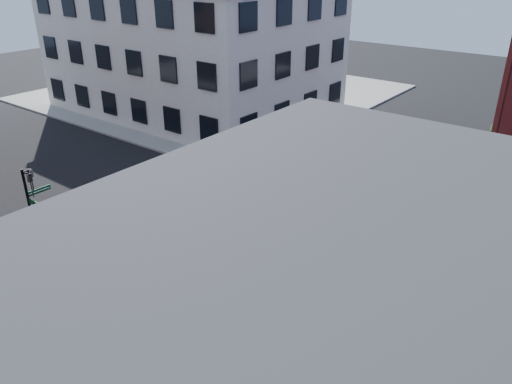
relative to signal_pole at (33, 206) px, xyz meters
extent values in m
plane|color=black|center=(6.72, 6.68, -2.86)|extent=(120.00, 120.00, 0.00)
cube|color=gray|center=(-14.28, 27.68, -2.78)|extent=(30.00, 30.00, 0.15)
cube|color=beige|center=(-12.28, 22.68, 2.64)|extent=(22.00, 16.00, 11.00)
cylinder|color=black|center=(14.22, 16.68, -1.97)|extent=(0.18, 0.18, 1.47)
cylinder|color=black|center=(14.22, 16.68, -1.24)|extent=(0.12, 0.12, 1.47)
sphere|color=#12350E|center=(14.22, 16.68, 0.44)|extent=(2.69, 2.69, 2.69)
sphere|color=#12350E|center=(14.47, 16.58, -0.10)|extent=(1.85, 1.85, 1.85)
cylinder|color=black|center=(14.22, 22.68, -2.04)|extent=(0.18, 0.18, 1.33)
cylinder|color=black|center=(14.22, 22.68, -1.38)|extent=(0.12, 0.12, 1.33)
sphere|color=#12350E|center=(14.22, 22.68, 0.14)|extent=(2.43, 2.43, 2.43)
cylinder|color=black|center=(-0.08, -0.12, -0.56)|extent=(0.12, 0.12, 4.60)
cylinder|color=black|center=(-0.08, -0.12, -2.56)|extent=(0.28, 0.28, 0.30)
cube|color=#053819|center=(0.47, -0.12, 0.29)|extent=(1.10, 0.03, 0.22)
cube|color=#053819|center=(-0.08, 0.43, 0.54)|extent=(0.03, 1.10, 0.22)
imported|color=black|center=(0.27, -0.02, 1.04)|extent=(0.22, 0.18, 1.10)
imported|color=black|center=(-0.18, 0.23, 1.04)|extent=(0.18, 0.22, 1.10)
cube|color=#BEBEC0|center=(17.17, 3.91, -1.25)|extent=(2.28, 2.66, 2.08)
cube|color=black|center=(16.18, 3.99, -0.88)|extent=(0.27, 1.98, 0.94)
cylinder|color=black|center=(17.26, 5.00, -2.34)|extent=(1.07, 0.45, 1.04)
cube|color=#F4530A|center=(1.02, 2.18, -2.84)|extent=(0.54, 0.54, 0.04)
cone|color=#F4530A|center=(1.02, 2.18, -2.47)|extent=(0.51, 0.51, 0.78)
cylinder|color=white|center=(1.02, 2.18, -2.36)|extent=(0.30, 0.30, 0.09)
camera|label=1|loc=(19.60, -9.34, 9.96)|focal=35.00mm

